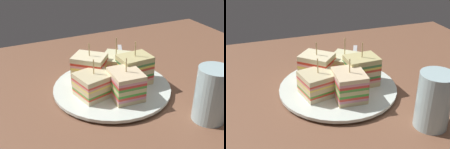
% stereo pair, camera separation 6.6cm
% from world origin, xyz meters
% --- Properties ---
extents(ground_plane, '(1.09, 0.78, 0.02)m').
position_xyz_m(ground_plane, '(0.00, 0.00, -0.01)').
color(ground_plane, brown).
extents(plate, '(0.27, 0.27, 0.01)m').
position_xyz_m(plate, '(0.00, 0.00, 0.01)').
color(plate, white).
rests_on(plate, ground_plane).
extents(sandwich_wedge_0, '(0.09, 0.08, 0.09)m').
position_xyz_m(sandwich_wedge_0, '(-0.05, -0.02, 0.04)').
color(sandwich_wedge_0, beige).
rests_on(sandwich_wedge_0, plate).
extents(sandwich_wedge_1, '(0.07, 0.08, 0.09)m').
position_xyz_m(sandwich_wedge_1, '(0.01, -0.05, 0.04)').
color(sandwich_wedge_1, '#DBBC88').
rests_on(sandwich_wedge_1, plate).
extents(sandwich_wedge_2, '(0.08, 0.06, 0.10)m').
position_xyz_m(sandwich_wedge_2, '(0.05, -0.01, 0.05)').
color(sandwich_wedge_2, '#DDBA83').
rests_on(sandwich_wedge_2, plate).
extents(sandwich_wedge_3, '(0.10, 0.10, 0.10)m').
position_xyz_m(sandwich_wedge_3, '(0.03, 0.04, 0.04)').
color(sandwich_wedge_3, beige).
rests_on(sandwich_wedge_3, plate).
extents(sandwich_wedge_4, '(0.09, 0.09, 0.10)m').
position_xyz_m(sandwich_wedge_4, '(-0.04, 0.04, 0.05)').
color(sandwich_wedge_4, beige).
rests_on(sandwich_wedge_4, plate).
extents(chip_pile, '(0.07, 0.06, 0.03)m').
position_xyz_m(chip_pile, '(0.02, -0.01, 0.02)').
color(chip_pile, '#EACC7F').
rests_on(chip_pile, plate).
extents(spoon, '(0.08, 0.15, 0.01)m').
position_xyz_m(spoon, '(0.10, 0.14, 0.00)').
color(spoon, silver).
rests_on(spoon, ground_plane).
extents(drinking_glass, '(0.07, 0.07, 0.11)m').
position_xyz_m(drinking_glass, '(0.13, -0.18, 0.05)').
color(drinking_glass, silver).
rests_on(drinking_glass, ground_plane).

